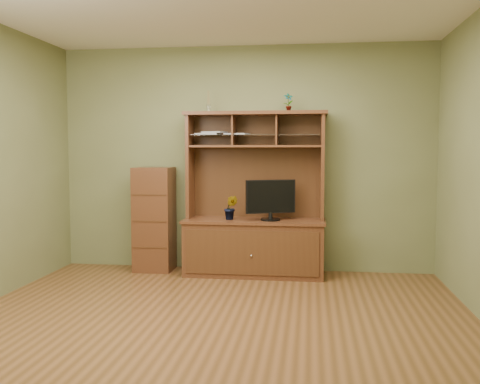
# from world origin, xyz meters

# --- Properties ---
(room) EXTENTS (4.54, 4.04, 2.74)m
(room) POSITION_xyz_m (0.00, 0.00, 1.35)
(room) COLOR #553518
(room) RESTS_ON ground
(media_hutch) EXTENTS (1.66, 0.61, 1.90)m
(media_hutch) POSITION_xyz_m (0.15, 1.73, 0.52)
(media_hutch) COLOR #402212
(media_hutch) RESTS_ON room
(monitor) EXTENTS (0.56, 0.28, 0.47)m
(monitor) POSITION_xyz_m (0.34, 1.65, 0.90)
(monitor) COLOR black
(monitor) RESTS_ON media_hutch
(orchid_plant) EXTENTS (0.16, 0.13, 0.28)m
(orchid_plant) POSITION_xyz_m (-0.12, 1.65, 0.79)
(orchid_plant) COLOR #38591E
(orchid_plant) RESTS_ON media_hutch
(top_plant) EXTENTS (0.13, 0.11, 0.21)m
(top_plant) POSITION_xyz_m (0.53, 1.80, 2.01)
(top_plant) COLOR #286322
(top_plant) RESTS_ON media_hutch
(reed_diffuser) EXTENTS (0.05, 0.05, 0.25)m
(reed_diffuser) POSITION_xyz_m (-0.40, 1.80, 2.00)
(reed_diffuser) COLOR silver
(reed_diffuser) RESTS_ON media_hutch
(magazines) EXTENTS (0.64, 0.26, 0.04)m
(magazines) POSITION_xyz_m (-0.27, 1.81, 1.65)
(magazines) COLOR #A2A2A6
(magazines) RESTS_ON media_hutch
(side_cabinet) EXTENTS (0.45, 0.41, 1.25)m
(side_cabinet) POSITION_xyz_m (-1.07, 1.78, 0.62)
(side_cabinet) COLOR #402212
(side_cabinet) RESTS_ON room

